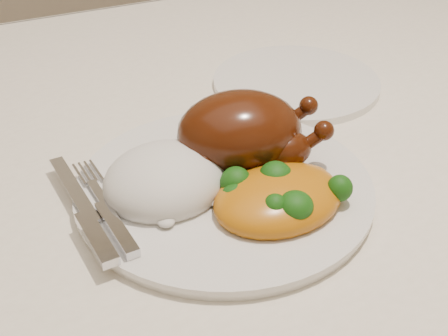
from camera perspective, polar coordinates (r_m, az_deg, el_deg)
name	(u,v)px	position (r m, az deg, el deg)	size (l,w,h in m)	color
dining_table	(125,252)	(0.74, -9.05, -7.57)	(1.60, 0.90, 0.76)	brown
tablecloth	(119,202)	(0.69, -9.59, -3.05)	(1.73, 1.03, 0.18)	white
dinner_plate	(224,189)	(0.64, 0.00, -1.95)	(0.30, 0.30, 0.01)	silver
side_plate	(296,82)	(0.86, 6.61, 7.81)	(0.22, 0.22, 0.01)	silver
roast_chicken	(244,131)	(0.65, 1.80, 3.37)	(0.17, 0.13, 0.08)	#441707
rice_mound	(165,181)	(0.62, -5.44, -1.19)	(0.14, 0.13, 0.07)	silver
mac_and_cheese	(279,195)	(0.60, 5.04, -2.52)	(0.14, 0.11, 0.05)	#C46F0C
cutlery	(98,217)	(0.60, -11.45, -4.44)	(0.04, 0.19, 0.01)	silver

